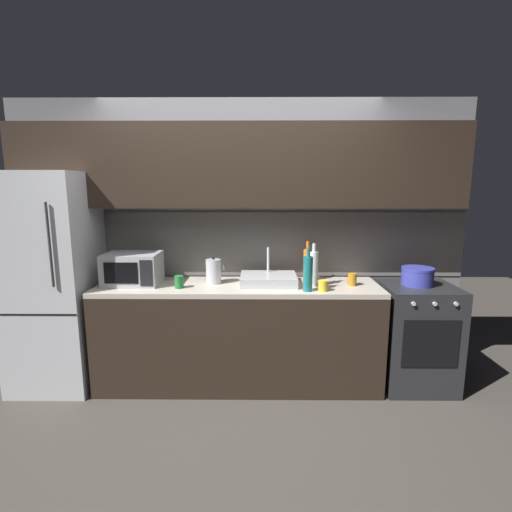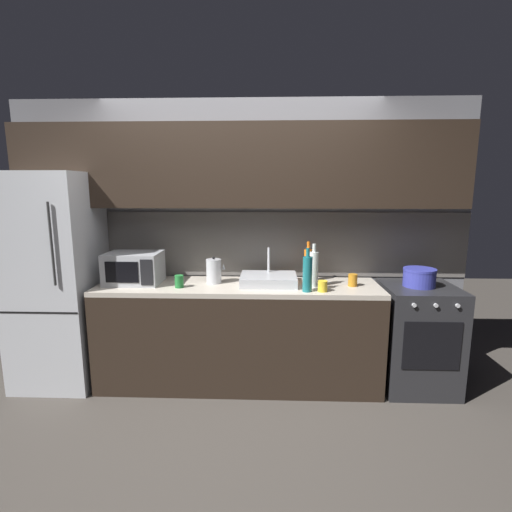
% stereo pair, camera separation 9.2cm
% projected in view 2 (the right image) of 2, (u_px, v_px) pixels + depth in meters
% --- Properties ---
extents(ground_plane, '(10.00, 10.00, 0.00)m').
position_uv_depth(ground_plane, '(228.00, 448.00, 2.57)').
color(ground_plane, '#3D3833').
extents(back_wall, '(4.16, 0.44, 2.50)m').
position_uv_depth(back_wall, '(240.00, 207.00, 3.47)').
color(back_wall, slate).
rests_on(back_wall, ground).
extents(counter_run, '(2.42, 0.60, 0.90)m').
position_uv_depth(counter_run, '(239.00, 334.00, 3.37)').
color(counter_run, black).
rests_on(counter_run, ground).
extents(refrigerator, '(0.68, 0.69, 1.85)m').
position_uv_depth(refrigerator, '(57.00, 280.00, 3.35)').
color(refrigerator, '#B7BABF').
rests_on(refrigerator, ground).
extents(oven_range, '(0.60, 0.62, 0.90)m').
position_uv_depth(oven_range, '(417.00, 337.00, 3.31)').
color(oven_range, '#232326').
rests_on(oven_range, ground).
extents(microwave, '(0.46, 0.35, 0.27)m').
position_uv_depth(microwave, '(134.00, 268.00, 3.32)').
color(microwave, '#A8AAAF').
rests_on(microwave, counter_run).
extents(sink_basin, '(0.48, 0.38, 0.30)m').
position_uv_depth(sink_basin, '(269.00, 279.00, 3.31)').
color(sink_basin, '#ADAFB5').
rests_on(sink_basin, counter_run).
extents(kettle, '(0.17, 0.13, 0.23)m').
position_uv_depth(kettle, '(214.00, 271.00, 3.33)').
color(kettle, '#B7BABF').
rests_on(kettle, counter_run).
extents(wine_bottle_teal, '(0.08, 0.08, 0.35)m').
position_uv_depth(wine_bottle_teal, '(307.00, 274.00, 3.05)').
color(wine_bottle_teal, '#19666B').
rests_on(wine_bottle_teal, counter_run).
extents(wine_bottle_orange, '(0.07, 0.07, 0.36)m').
position_uv_depth(wine_bottle_orange, '(308.00, 265.00, 3.39)').
color(wine_bottle_orange, orange).
rests_on(wine_bottle_orange, counter_run).
extents(wine_bottle_clear, '(0.08, 0.08, 0.36)m').
position_uv_depth(wine_bottle_clear, '(314.00, 269.00, 3.20)').
color(wine_bottle_clear, silver).
rests_on(wine_bottle_clear, counter_run).
extents(mug_yellow, '(0.08, 0.08, 0.09)m').
position_uv_depth(mug_yellow, '(323.00, 286.00, 3.07)').
color(mug_yellow, gold).
rests_on(mug_yellow, counter_run).
extents(mug_amber, '(0.08, 0.08, 0.10)m').
position_uv_depth(mug_amber, '(353.00, 280.00, 3.23)').
color(mug_amber, '#B27019').
rests_on(mug_amber, counter_run).
extents(mug_green, '(0.07, 0.07, 0.10)m').
position_uv_depth(mug_green, '(179.00, 281.00, 3.19)').
color(mug_green, '#1E6B2D').
rests_on(mug_green, counter_run).
extents(cooking_pot, '(0.27, 0.27, 0.15)m').
position_uv_depth(cooking_pot, '(419.00, 277.00, 3.22)').
color(cooking_pot, '#333899').
rests_on(cooking_pot, oven_range).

